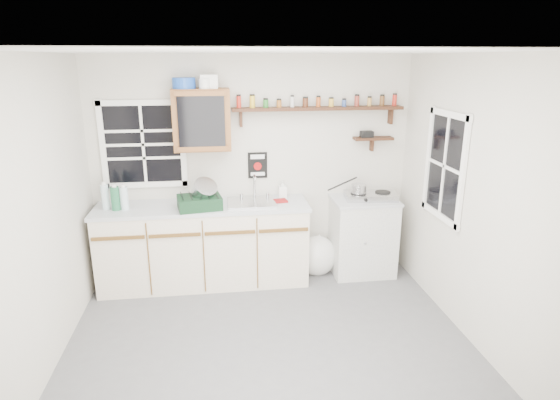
{
  "coord_description": "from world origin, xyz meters",
  "views": [
    {
      "loc": [
        -0.4,
        -3.62,
        2.45
      ],
      "look_at": [
        0.17,
        0.55,
        1.17
      ],
      "focal_mm": 30.0,
      "sensor_mm": 36.0,
      "label": 1
    }
  ],
  "objects_px": {
    "spice_shelf": "(318,107)",
    "main_cabinet": "(204,244)",
    "dish_rack": "(201,199)",
    "hotplate": "(371,196)",
    "right_cabinet": "(362,236)",
    "upper_cabinet": "(202,120)"
  },
  "relations": [
    {
      "from": "upper_cabinet",
      "to": "spice_shelf",
      "type": "xyz_separation_m",
      "value": [
        1.27,
        0.07,
        0.11
      ]
    },
    {
      "from": "upper_cabinet",
      "to": "spice_shelf",
      "type": "bearing_deg",
      "value": 3.12
    },
    {
      "from": "upper_cabinet",
      "to": "dish_rack",
      "type": "xyz_separation_m",
      "value": [
        -0.04,
        -0.26,
        -0.8
      ]
    },
    {
      "from": "main_cabinet",
      "to": "spice_shelf",
      "type": "bearing_deg",
      "value": 9.28
    },
    {
      "from": "right_cabinet",
      "to": "dish_rack",
      "type": "relative_size",
      "value": 1.83
    },
    {
      "from": "upper_cabinet",
      "to": "hotplate",
      "type": "relative_size",
      "value": 1.07
    },
    {
      "from": "dish_rack",
      "to": "hotplate",
      "type": "bearing_deg",
      "value": -5.79
    },
    {
      "from": "right_cabinet",
      "to": "spice_shelf",
      "type": "xyz_separation_m",
      "value": [
        -0.53,
        0.19,
        1.48
      ]
    },
    {
      "from": "dish_rack",
      "to": "hotplate",
      "type": "relative_size",
      "value": 0.82
    },
    {
      "from": "upper_cabinet",
      "to": "hotplate",
      "type": "height_order",
      "value": "upper_cabinet"
    },
    {
      "from": "spice_shelf",
      "to": "hotplate",
      "type": "bearing_deg",
      "value": -19.21
    },
    {
      "from": "main_cabinet",
      "to": "hotplate",
      "type": "bearing_deg",
      "value": 0.16
    },
    {
      "from": "upper_cabinet",
      "to": "hotplate",
      "type": "bearing_deg",
      "value": -4.25
    },
    {
      "from": "dish_rack",
      "to": "hotplate",
      "type": "distance_m",
      "value": 1.91
    },
    {
      "from": "dish_rack",
      "to": "right_cabinet",
      "type": "bearing_deg",
      "value": -5.05
    },
    {
      "from": "main_cabinet",
      "to": "dish_rack",
      "type": "distance_m",
      "value": 0.58
    },
    {
      "from": "main_cabinet",
      "to": "hotplate",
      "type": "distance_m",
      "value": 1.96
    },
    {
      "from": "main_cabinet",
      "to": "right_cabinet",
      "type": "relative_size",
      "value": 2.54
    },
    {
      "from": "spice_shelf",
      "to": "main_cabinet",
      "type": "bearing_deg",
      "value": -170.72
    },
    {
      "from": "right_cabinet",
      "to": "hotplate",
      "type": "distance_m",
      "value": 0.5
    },
    {
      "from": "spice_shelf",
      "to": "dish_rack",
      "type": "distance_m",
      "value": 1.63
    },
    {
      "from": "upper_cabinet",
      "to": "spice_shelf",
      "type": "relative_size",
      "value": 0.34
    }
  ]
}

